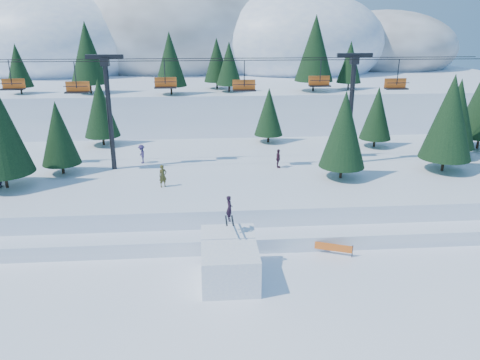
{
  "coord_description": "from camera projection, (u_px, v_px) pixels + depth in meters",
  "views": [
    {
      "loc": [
        -0.68,
        -24.15,
        15.58
      ],
      "look_at": [
        1.73,
        6.0,
        5.2
      ],
      "focal_mm": 35.0,
      "sensor_mm": 36.0,
      "label": 1
    }
  ],
  "objects": [
    {
      "name": "berm",
      "position": [
        215.0,
        230.0,
        35.24
      ],
      "size": [
        70.0,
        6.0,
        1.1
      ],
      "primitive_type": "cube",
      "color": "white",
      "rests_on": "ground"
    },
    {
      "name": "banner_far",
      "position": [
        372.0,
        242.0,
        33.46
      ],
      "size": [
        2.86,
        0.19,
        0.9
      ],
      "color": "black",
      "rests_on": "ground"
    },
    {
      "name": "mid_shelf",
      "position": [
        212.0,
        179.0,
        44.44
      ],
      "size": [
        70.0,
        22.0,
        2.5
      ],
      "primitive_type": "cube",
      "color": "white",
      "rests_on": "ground"
    },
    {
      "name": "chairlift",
      "position": [
        225.0,
        93.0,
        41.96
      ],
      "size": [
        46.0,
        3.21,
        10.28
      ],
      "color": "black",
      "rests_on": "mid_shelf"
    },
    {
      "name": "banner_near",
      "position": [
        332.0,
        247.0,
        32.62
      ],
      "size": [
        2.66,
        1.1,
        0.9
      ],
      "color": "black",
      "rests_on": "ground"
    },
    {
      "name": "conifer_stand",
      "position": [
        260.0,
        117.0,
        43.56
      ],
      "size": [
        61.75,
        17.8,
        9.58
      ],
      "color": "black",
      "rests_on": "mid_shelf"
    },
    {
      "name": "mountain_ridge",
      "position": [
        179.0,
        51.0,
        93.55
      ],
      "size": [
        119.0,
        60.05,
        26.46
      ],
      "color": "white",
      "rests_on": "ground"
    },
    {
      "name": "distant_skiers",
      "position": [
        193.0,
        160.0,
        43.01
      ],
      "size": [
        30.93,
        8.08,
        1.88
      ],
      "color": "#352B48",
      "rests_on": "mid_shelf"
    },
    {
      "name": "jump_kicker",
      "position": [
        229.0,
        262.0,
        29.14
      ],
      "size": [
        3.48,
        4.74,
        5.13
      ],
      "color": "white",
      "rests_on": "ground"
    },
    {
      "name": "ground",
      "position": [
        219.0,
        296.0,
        27.88
      ],
      "size": [
        160.0,
        160.0,
        0.0
      ],
      "primitive_type": "plane",
      "color": "white",
      "rests_on": "ground"
    }
  ]
}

